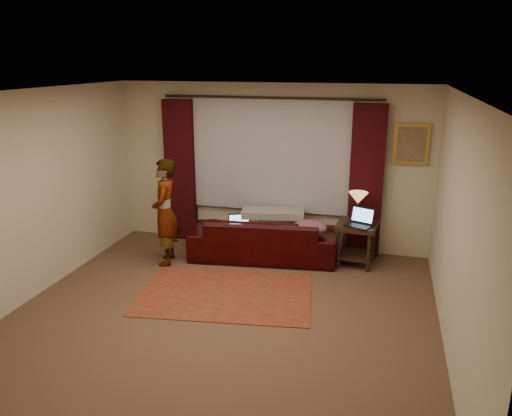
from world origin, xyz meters
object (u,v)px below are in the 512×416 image
Objects in this scene: laptop_table at (359,218)px; laptop_sofa at (240,224)px; tiffany_lamp at (358,207)px; sofa at (263,230)px; end_table at (356,244)px; person at (165,212)px.

laptop_sofa is at bearing -154.30° from laptop_table.
sofa is at bearing -173.41° from tiffany_lamp.
sofa is at bearing -176.34° from end_table.
sofa is 0.38m from laptop_sofa.
person is at bearing 15.64° from sofa.
laptop_sofa is 0.23× the size of person.
sofa is 4.94× the size of tiffany_lamp.
laptop_table is at bearing 171.28° from sofa.
laptop_table is 2.80m from person.
sofa is 5.73× the size of laptop_table.
end_table is 0.47m from laptop_table.
laptop_sofa is at bearing -169.06° from tiffany_lamp.
person reaches higher than sofa.
laptop_sofa is at bearing 21.39° from sofa.
end_table is at bearing -80.42° from tiffany_lamp.
tiffany_lamp is 2.82m from person.
laptop_sofa is 0.94× the size of laptop_table.
laptop_table is at bearing -16.76° from laptop_sofa.
laptop_table is (1.73, 0.12, 0.21)m from laptop_sofa.
person is (-2.76, -0.50, 0.02)m from laptop_table.
sofa reaches higher than end_table.
tiffany_lamp reaches higher than sofa.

